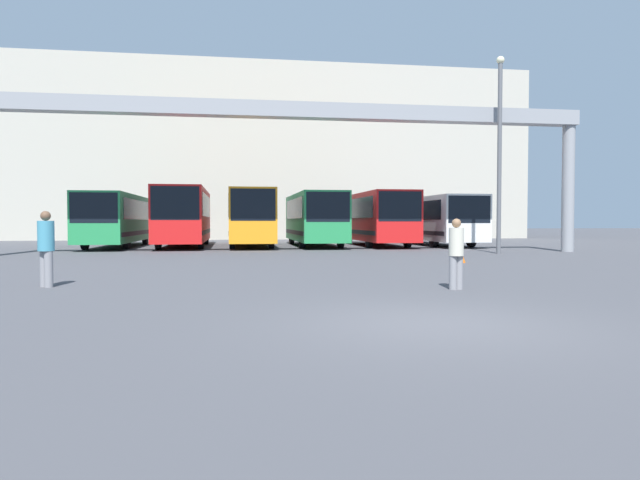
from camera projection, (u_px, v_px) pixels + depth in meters
name	position (u px, v px, depth m)	size (l,w,h in m)	color
ground_plane	(436.00, 324.00, 8.38)	(200.00, 200.00, 0.00)	#47474C
building_backdrop	(265.00, 158.00, 52.07)	(45.04, 12.00, 14.57)	#B7B2A3
overhead_gantry	(298.00, 128.00, 25.89)	(27.37, 0.80, 6.88)	gray
bus_slot_0	(118.00, 217.00, 33.34)	(2.47, 11.69, 3.00)	#268C4C
bus_slot_1	(184.00, 214.00, 33.47)	(2.60, 10.78, 3.34)	red
bus_slot_2	(250.00, 215.00, 33.96)	(2.49, 10.59, 3.25)	orange
bus_slot_3	(314.00, 216.00, 34.33)	(2.51, 10.16, 3.12)	#268C4C
bus_slot_4	(376.00, 216.00, 34.93)	(2.57, 10.21, 3.18)	red
bus_slot_5	(435.00, 218.00, 35.73)	(2.61, 10.63, 2.97)	silver
pedestrian_mid_right	(46.00, 247.00, 13.02)	(0.36, 0.36, 1.74)	gray
pedestrian_near_center	(456.00, 252.00, 12.58)	(0.33, 0.33, 1.57)	gray
traffic_cone	(459.00, 253.00, 20.68)	(0.48, 0.48, 0.68)	orange
lamp_post	(500.00, 147.00, 26.32)	(0.36, 0.36, 9.10)	#595B60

